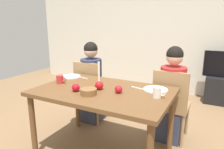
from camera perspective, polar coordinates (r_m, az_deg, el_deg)
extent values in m
cube|color=beige|center=(4.52, 14.51, 11.95)|extent=(6.40, 0.10, 2.60)
cube|color=brown|center=(2.20, -2.42, -4.67)|extent=(1.40, 0.90, 0.04)
cylinder|color=brown|center=(2.45, -20.64, -13.11)|extent=(0.06, 0.06, 0.71)
cylinder|color=brown|center=(2.97, -9.39, -7.48)|extent=(0.06, 0.06, 0.71)
cylinder|color=brown|center=(2.48, 15.72, -12.37)|extent=(0.06, 0.06, 0.71)
cube|color=#99754C|center=(3.13, -5.01, -4.71)|extent=(0.40, 0.40, 0.04)
cube|color=#99754C|center=(2.91, -7.01, -1.15)|extent=(0.40, 0.04, 0.45)
cylinder|color=#99754C|center=(3.26, -0.77, -8.06)|extent=(0.04, 0.04, 0.41)
cylinder|color=#99754C|center=(3.43, -5.82, -7.03)|extent=(0.04, 0.04, 0.41)
cylinder|color=#99754C|center=(2.99, -3.90, -10.22)|extent=(0.04, 0.04, 0.41)
cylinder|color=#99754C|center=(3.17, -9.22, -8.94)|extent=(0.04, 0.04, 0.41)
cube|color=#99754C|center=(2.73, 15.96, -8.14)|extent=(0.40, 0.40, 0.04)
cube|color=#99754C|center=(2.48, 15.47, -4.34)|extent=(0.40, 0.04, 0.45)
cylinder|color=#99754C|center=(2.95, 19.65, -11.48)|extent=(0.04, 0.04, 0.41)
cylinder|color=#99754C|center=(3.00, 13.12, -10.53)|extent=(0.04, 0.04, 0.41)
cylinder|color=#99754C|center=(2.64, 18.54, -14.46)|extent=(0.04, 0.04, 0.41)
cylinder|color=#99754C|center=(2.70, 11.24, -13.31)|extent=(0.04, 0.04, 0.41)
cube|color=#33384C|center=(3.16, -5.42, -8.49)|extent=(0.28, 0.28, 0.45)
cylinder|color=#282D47|center=(3.01, -5.63, -0.30)|extent=(0.30, 0.30, 0.48)
sphere|color=tan|center=(2.95, -5.79, 6.40)|extent=(0.19, 0.19, 0.19)
sphere|color=black|center=(2.94, -5.81, 6.98)|extent=(0.19, 0.19, 0.19)
cube|color=#33384C|center=(2.76, 15.44, -12.45)|extent=(0.28, 0.28, 0.45)
cylinder|color=#AD2323|center=(2.59, 16.11, -3.20)|extent=(0.30, 0.30, 0.48)
sphere|color=tan|center=(2.51, 16.66, 4.55)|extent=(0.19, 0.19, 0.19)
sphere|color=black|center=(2.51, 16.71, 5.22)|extent=(0.19, 0.19, 0.19)
cube|color=black|center=(4.27, 28.23, -3.88)|extent=(0.64, 0.40, 0.48)
sphere|color=red|center=(2.19, -3.53, -2.97)|extent=(0.09, 0.09, 0.09)
cylinder|color=#EFE5C6|center=(2.15, -3.59, 0.78)|extent=(0.02, 0.02, 0.20)
cylinder|color=silver|center=(2.74, -11.11, -0.52)|extent=(0.25, 0.25, 0.01)
cylinder|color=silver|center=(2.23, 11.77, -4.01)|extent=(0.25, 0.25, 0.01)
cylinder|color=#B72D2D|center=(2.48, -13.95, -1.25)|extent=(0.08, 0.08, 0.09)
torus|color=#B72D2D|center=(2.45, -13.02, -1.30)|extent=(0.06, 0.01, 0.06)
cylinder|color=silver|center=(2.00, 12.08, -4.72)|extent=(0.08, 0.08, 0.10)
torus|color=silver|center=(1.99, 13.53, -4.78)|extent=(0.07, 0.01, 0.07)
cube|color=silver|center=(2.67, -7.99, -0.84)|extent=(0.18, 0.05, 0.01)
cube|color=silver|center=(2.24, 7.19, -3.73)|extent=(0.18, 0.06, 0.01)
cylinder|color=brown|center=(2.05, -6.38, -4.66)|extent=(0.16, 0.16, 0.06)
sphere|color=#B21720|center=(2.08, 1.80, -4.01)|extent=(0.08, 0.08, 0.08)
sphere|color=#B1111E|center=(2.16, -9.81, -3.50)|extent=(0.08, 0.08, 0.08)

